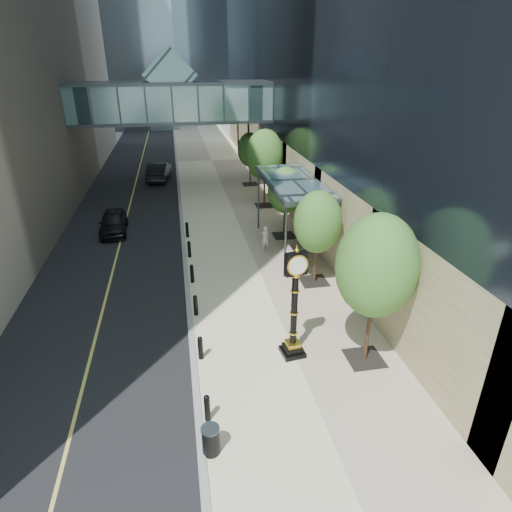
{
  "coord_description": "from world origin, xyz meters",
  "views": [
    {
      "loc": [
        -3.07,
        -9.5,
        10.76
      ],
      "look_at": [
        -0.06,
        6.56,
        3.19
      ],
      "focal_mm": 30.0,
      "sensor_mm": 36.0,
      "label": 1
    }
  ],
  "objects_px": {
    "street_clock": "(294,311)",
    "car_far": "(159,171)",
    "car_near": "(113,222)",
    "trash_bin": "(211,441)",
    "pedestrian": "(265,238)"
  },
  "relations": [
    {
      "from": "trash_bin",
      "to": "car_far",
      "type": "relative_size",
      "value": 0.18
    },
    {
      "from": "trash_bin",
      "to": "street_clock",
      "type": "bearing_deg",
      "value": 48.69
    },
    {
      "from": "street_clock",
      "to": "pedestrian",
      "type": "height_order",
      "value": "street_clock"
    },
    {
      "from": "street_clock",
      "to": "car_far",
      "type": "relative_size",
      "value": 0.9
    },
    {
      "from": "street_clock",
      "to": "car_near",
      "type": "relative_size",
      "value": 1.09
    },
    {
      "from": "street_clock",
      "to": "trash_bin",
      "type": "xyz_separation_m",
      "value": [
        -3.59,
        -4.09,
        -1.55
      ]
    },
    {
      "from": "pedestrian",
      "to": "street_clock",
      "type": "bearing_deg",
      "value": 73.25
    },
    {
      "from": "trash_bin",
      "to": "pedestrian",
      "type": "bearing_deg",
      "value": 72.17
    },
    {
      "from": "trash_bin",
      "to": "car_near",
      "type": "height_order",
      "value": "car_near"
    },
    {
      "from": "car_near",
      "to": "trash_bin",
      "type": "bearing_deg",
      "value": -78.26
    },
    {
      "from": "street_clock",
      "to": "car_near",
      "type": "height_order",
      "value": "street_clock"
    },
    {
      "from": "pedestrian",
      "to": "car_near",
      "type": "relative_size",
      "value": 0.37
    },
    {
      "from": "car_near",
      "to": "car_far",
      "type": "relative_size",
      "value": 0.83
    },
    {
      "from": "trash_bin",
      "to": "pedestrian",
      "type": "height_order",
      "value": "pedestrian"
    },
    {
      "from": "trash_bin",
      "to": "car_near",
      "type": "distance_m",
      "value": 19.74
    }
  ]
}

